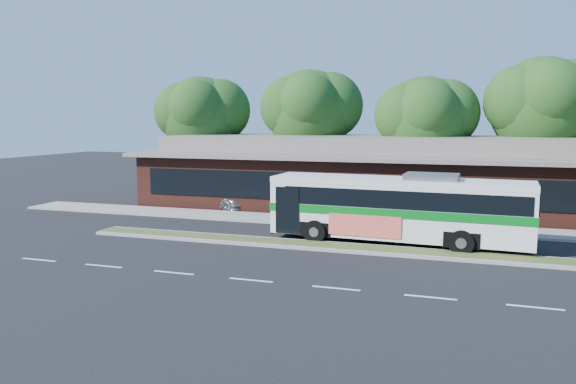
# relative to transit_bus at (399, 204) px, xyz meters

# --- Properties ---
(ground) EXTENTS (120.00, 120.00, 0.00)m
(ground) POSITION_rel_transit_bus_xyz_m (-1.08, -2.40, -1.77)
(ground) COLOR black
(ground) RESTS_ON ground
(median_strip) EXTENTS (26.00, 1.10, 0.15)m
(median_strip) POSITION_rel_transit_bus_xyz_m (-1.08, -1.80, -1.70)
(median_strip) COLOR #3A4B20
(median_strip) RESTS_ON ground
(sidewalk) EXTENTS (44.00, 2.60, 0.12)m
(sidewalk) POSITION_rel_transit_bus_xyz_m (-1.08, 4.00, -1.71)
(sidewalk) COLOR gray
(sidewalk) RESTS_ON ground
(parking_lot) EXTENTS (14.00, 12.00, 0.01)m
(parking_lot) POSITION_rel_transit_bus_xyz_m (-19.08, 7.60, -1.77)
(parking_lot) COLOR black
(parking_lot) RESTS_ON ground
(plaza_building) EXTENTS (33.20, 11.20, 4.45)m
(plaza_building) POSITION_rel_transit_bus_xyz_m (-1.08, 10.59, 0.36)
(plaza_building) COLOR #522319
(plaza_building) RESTS_ON ground
(tree_bg_a) EXTENTS (6.47, 5.80, 8.63)m
(tree_bg_a) POSITION_rel_transit_bus_xyz_m (-15.66, 12.74, 4.10)
(tree_bg_a) COLOR black
(tree_bg_a) RESTS_ON ground
(tree_bg_b) EXTENTS (6.69, 6.00, 9.00)m
(tree_bg_b) POSITION_rel_transit_bus_xyz_m (-7.64, 13.75, 4.37)
(tree_bg_b) COLOR black
(tree_bg_b) RESTS_ON ground
(tree_bg_c) EXTENTS (6.24, 5.60, 8.26)m
(tree_bg_c) POSITION_rel_transit_bus_xyz_m (0.33, 12.74, 3.82)
(tree_bg_c) COLOR black
(tree_bg_c) RESTS_ON ground
(tree_bg_d) EXTENTS (6.91, 6.20, 9.37)m
(tree_bg_d) POSITION_rel_transit_bus_xyz_m (7.37, 13.75, 4.65)
(tree_bg_d) COLOR black
(tree_bg_d) RESTS_ON ground
(transit_bus) EXTENTS (11.44, 3.06, 3.18)m
(transit_bus) POSITION_rel_transit_bus_xyz_m (0.00, 0.00, 0.00)
(transit_bus) COLOR white
(transit_bus) RESTS_ON ground
(sedan) EXTENTS (5.01, 3.48, 1.35)m
(sedan) POSITION_rel_transit_bus_xyz_m (-11.93, 6.84, -1.10)
(sedan) COLOR #AAADB1
(sedan) RESTS_ON ground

